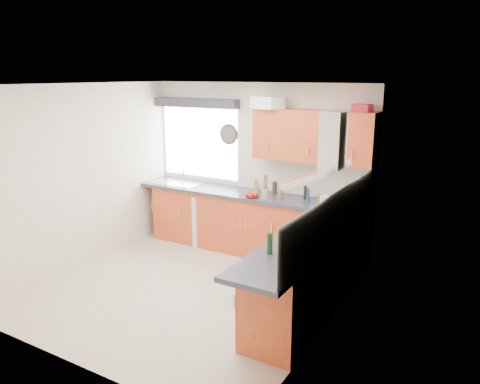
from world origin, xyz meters
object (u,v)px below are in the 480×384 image
Objects in this scene: oven at (311,274)px; extractor_hood at (325,157)px; washing_machine at (197,216)px; upper_cabinets at (314,136)px.

oven is 1.09× the size of extractor_hood.
washing_machine is (-2.44, 1.22, -0.03)m from oven.
extractor_hood is at bearing -0.00° from oven.
washing_machine is (-1.89, -0.10, -1.40)m from upper_cabinets.
washing_machine is (-2.54, 1.22, -1.37)m from extractor_hood.
upper_cabinets reaches higher than oven.
extractor_hood is 1.48m from upper_cabinets.
extractor_hood reaches higher than oven.
extractor_hood reaches higher than washing_machine.
extractor_hood is 0.46× the size of upper_cabinets.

